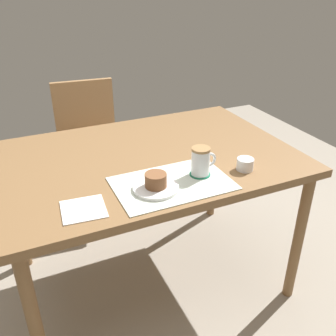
# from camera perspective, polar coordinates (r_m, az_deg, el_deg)

# --- Properties ---
(ground_plane) EXTENTS (4.40, 4.40, 0.02)m
(ground_plane) POSITION_cam_1_polar(r_m,az_deg,el_deg) (2.12, -2.55, -16.51)
(ground_plane) COLOR #9E9384
(dining_table) EXTENTS (1.30, 0.90, 0.74)m
(dining_table) POSITION_cam_1_polar(r_m,az_deg,el_deg) (1.71, -3.03, -0.13)
(dining_table) COLOR brown
(dining_table) RESTS_ON ground_plane
(wooden_chair) EXTENTS (0.46, 0.46, 0.85)m
(wooden_chair) POSITION_cam_1_polar(r_m,az_deg,el_deg) (2.49, -11.84, 3.84)
(wooden_chair) COLOR #997047
(wooden_chair) RESTS_ON ground_plane
(placemat) EXTENTS (0.45, 0.30, 0.00)m
(placemat) POSITION_cam_1_polar(r_m,az_deg,el_deg) (1.45, 0.65, -2.35)
(placemat) COLOR silver
(placemat) RESTS_ON dining_table
(pastry_plate) EXTENTS (0.18, 0.18, 0.01)m
(pastry_plate) POSITION_cam_1_polar(r_m,az_deg,el_deg) (1.41, -1.86, -3.01)
(pastry_plate) COLOR white
(pastry_plate) RESTS_ON placemat
(pastry) EXTENTS (0.08, 0.08, 0.05)m
(pastry) POSITION_cam_1_polar(r_m,az_deg,el_deg) (1.39, -1.88, -1.86)
(pastry) COLOR brown
(pastry) RESTS_ON pastry_plate
(coffee_coaster) EXTENTS (0.08, 0.08, 0.00)m
(coffee_coaster) POSITION_cam_1_polar(r_m,az_deg,el_deg) (1.51, 4.89, -0.93)
(coffee_coaster) COLOR #196B4C
(coffee_coaster) RESTS_ON placemat
(coffee_mug) EXTENTS (0.11, 0.07, 0.11)m
(coffee_mug) POSITION_cam_1_polar(r_m,az_deg,el_deg) (1.49, 5.07, 1.09)
(coffee_mug) COLOR white
(coffee_mug) RESTS_ON coffee_coaster
(paper_napkin) EXTENTS (0.16, 0.16, 0.00)m
(paper_napkin) POSITION_cam_1_polar(r_m,az_deg,el_deg) (1.34, -12.77, -6.14)
(paper_napkin) COLOR white
(paper_napkin) RESTS_ON dining_table
(sugar_bowl) EXTENTS (0.07, 0.07, 0.05)m
(sugar_bowl) POSITION_cam_1_polar(r_m,az_deg,el_deg) (1.58, 11.67, 0.58)
(sugar_bowl) COLOR white
(sugar_bowl) RESTS_ON dining_table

